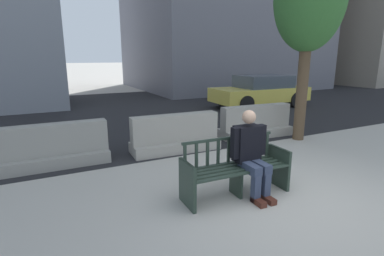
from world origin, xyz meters
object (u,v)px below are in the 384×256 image
jersey_barrier_right (256,124)px  jersey_barrier_centre (175,136)px  street_bench (235,170)px  seated_person (251,151)px  jersey_barrier_left (55,149)px  car_taxi_near (261,91)px

jersey_barrier_right → jersey_barrier_centre: bearing=-175.6°
street_bench → jersey_barrier_right: (2.50, 2.64, -0.06)m
jersey_barrier_centre → jersey_barrier_right: (2.42, 0.19, 0.00)m
seated_person → jersey_barrier_right: 3.55m
seated_person → jersey_barrier_centre: (-0.15, 2.52, -0.35)m
street_bench → seated_person: (0.22, -0.06, 0.29)m
jersey_barrier_left → jersey_barrier_right: same height
jersey_barrier_centre → jersey_barrier_left: size_ratio=1.01×
street_bench → seated_person: 0.37m
jersey_barrier_right → car_taxi_near: (3.26, 3.78, 0.33)m
seated_person → street_bench: bearing=163.8°
jersey_barrier_left → car_taxi_near: car_taxi_near is taller
seated_person → jersey_barrier_left: bearing=134.2°
seated_person → jersey_barrier_left: seated_person is taller
car_taxi_near → jersey_barrier_left: bearing=-155.1°
street_bench → jersey_barrier_centre: size_ratio=0.84×
street_bench → jersey_barrier_left: (-2.41, 2.64, -0.06)m
jersey_barrier_centre → jersey_barrier_left: bearing=175.7°
street_bench → jersey_barrier_left: size_ratio=0.85×
jersey_barrier_right → car_taxi_near: 5.00m
jersey_barrier_centre → car_taxi_near: 6.94m
jersey_barrier_centre → jersey_barrier_left: 2.49m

